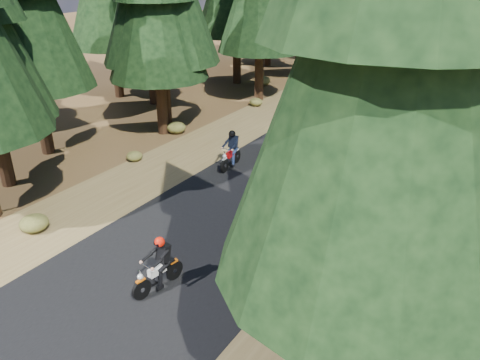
% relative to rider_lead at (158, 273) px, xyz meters
% --- Properties ---
extents(ground, '(120.00, 120.00, 0.00)m').
position_rel_rider_lead_xyz_m(ground, '(-0.45, 3.12, -0.49)').
color(ground, '#4D341B').
rests_on(ground, ground).
extents(road, '(6.00, 100.00, 0.01)m').
position_rel_rider_lead_xyz_m(road, '(-0.45, 8.12, -0.48)').
color(road, black).
rests_on(road, ground).
extents(shoulder_l, '(3.20, 100.00, 0.01)m').
position_rel_rider_lead_xyz_m(shoulder_l, '(-5.05, 8.12, -0.48)').
color(shoulder_l, brown).
rests_on(shoulder_l, ground).
extents(shoulder_r, '(3.20, 100.00, 0.01)m').
position_rel_rider_lead_xyz_m(shoulder_r, '(4.15, 8.12, -0.48)').
color(shoulder_r, brown).
rests_on(shoulder_r, ground).
extents(understory_shrubs, '(16.28, 29.06, 0.65)m').
position_rel_rider_lead_xyz_m(understory_shrubs, '(-0.10, 10.20, -0.22)').
color(understory_shrubs, '#474C1E').
rests_on(understory_shrubs, ground).
extents(rider_lead, '(0.74, 1.67, 1.44)m').
position_rel_rider_lead_xyz_m(rider_lead, '(0.00, 0.00, 0.00)').
color(rider_lead, silver).
rests_on(rider_lead, road).
extents(rider_follow, '(0.70, 1.74, 1.51)m').
position_rel_rider_lead_xyz_m(rider_follow, '(-2.65, 7.46, 0.02)').
color(rider_follow, '#9C0A0C').
rests_on(rider_follow, road).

